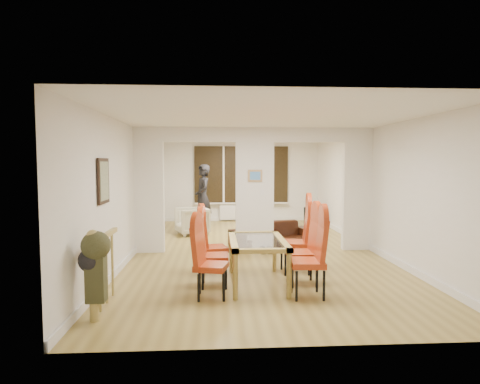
{
  "coord_description": "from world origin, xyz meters",
  "views": [
    {
      "loc": [
        -0.81,
        -8.4,
        1.86
      ],
      "look_at": [
        -0.27,
        0.6,
        1.21
      ],
      "focal_mm": 30.0,
      "sensor_mm": 36.0,
      "label": 1
    }
  ],
  "objects": [
    {
      "name": "dining_chair_lb",
      "position": [
        -0.84,
        -2.43,
        0.53
      ],
      "size": [
        0.43,
        0.43,
        1.06
      ],
      "primitive_type": null,
      "rotation": [
        0.0,
        0.0,
        -0.01
      ],
      "color": "#982D0F",
      "rests_on": "floor"
    },
    {
      "name": "coffee_table",
      "position": [
        0.59,
        2.5,
        0.12
      ],
      "size": [
        1.1,
        0.62,
        0.24
      ],
      "primitive_type": null,
      "rotation": [
        0.0,
        0.0,
        0.08
      ],
      "color": "black",
      "rests_on": "floor"
    },
    {
      "name": "armchair",
      "position": [
        -1.45,
        2.04,
        0.35
      ],
      "size": [
        0.97,
        0.98,
        0.71
      ],
      "primitive_type": "imported",
      "rotation": [
        0.0,
        0.0,
        -1.24
      ],
      "color": "#BDBAA0",
      "rests_on": "floor"
    },
    {
      "name": "floor",
      "position": [
        0.0,
        0.0,
        0.0
      ],
      "size": [
        5.0,
        9.0,
        0.01
      ],
      "primitive_type": "cube",
      "color": "olive",
      "rests_on": "ground"
    },
    {
      "name": "dining_chair_la",
      "position": [
        -0.88,
        -2.95,
        0.52
      ],
      "size": [
        0.51,
        0.51,
        1.04
      ],
      "primitive_type": null,
      "rotation": [
        0.0,
        0.0,
        -0.25
      ],
      "color": "#982D0F",
      "rests_on": "floor"
    },
    {
      "name": "shoes",
      "position": [
        0.22,
        -0.22,
        0.05
      ],
      "size": [
        0.24,
        0.26,
        0.1
      ],
      "primitive_type": null,
      "color": "black",
      "rests_on": "floor"
    },
    {
      "name": "dining_chair_rb",
      "position": [
        0.5,
        -2.4,
        0.56
      ],
      "size": [
        0.46,
        0.46,
        1.12
      ],
      "primitive_type": null,
      "rotation": [
        0.0,
        0.0,
        0.04
      ],
      "color": "#982D0F",
      "rests_on": "floor"
    },
    {
      "name": "radiator",
      "position": [
        0.0,
        4.4,
        0.3
      ],
      "size": [
        1.4,
        0.08,
        0.5
      ],
      "primitive_type": "cube",
      "color": "white",
      "rests_on": "floor"
    },
    {
      "name": "dining_chair_ra",
      "position": [
        0.45,
        -2.99,
        0.57
      ],
      "size": [
        0.48,
        0.48,
        1.14
      ],
      "primitive_type": null,
      "rotation": [
        0.0,
        0.0,
        -0.07
      ],
      "color": "#982D0F",
      "rests_on": "floor"
    },
    {
      "name": "room_walls",
      "position": [
        0.0,
        0.0,
        1.3
      ],
      "size": [
        5.0,
        9.0,
        2.6
      ],
      "primitive_type": null,
      "color": "silver",
      "rests_on": "floor"
    },
    {
      "name": "wall_poster",
      "position": [
        -2.47,
        -2.4,
        1.6
      ],
      "size": [
        0.04,
        0.52,
        0.67
      ],
      "primitive_type": "cube",
      "color": "gray",
      "rests_on": "room_walls"
    },
    {
      "name": "dining_chair_lc",
      "position": [
        -0.86,
        -1.79,
        0.52
      ],
      "size": [
        0.51,
        0.51,
        1.04
      ],
      "primitive_type": null,
      "rotation": [
        0.0,
        0.0,
        0.25
      ],
      "color": "#982D0F",
      "rests_on": "floor"
    },
    {
      "name": "bottle",
      "position": [
        0.57,
        2.61,
        0.38
      ],
      "size": [
        0.07,
        0.07,
        0.27
      ],
      "primitive_type": "cylinder",
      "color": "#143F19",
      "rests_on": "coffee_table"
    },
    {
      "name": "stair_newel",
      "position": [
        -2.25,
        -3.2,
        0.55
      ],
      "size": [
        0.4,
        1.2,
        1.1
      ],
      "primitive_type": null,
      "color": "#A5904B",
      "rests_on": "floor"
    },
    {
      "name": "bay_window_blinds",
      "position": [
        0.0,
        4.44,
        1.5
      ],
      "size": [
        3.0,
        0.08,
        1.8
      ],
      "primitive_type": "cube",
      "color": "black",
      "rests_on": "room_walls"
    },
    {
      "name": "bowl",
      "position": [
        0.69,
        2.56,
        0.27
      ],
      "size": [
        0.2,
        0.2,
        0.05
      ],
      "primitive_type": "imported",
      "color": "black",
      "rests_on": "coffee_table"
    },
    {
      "name": "dining_table",
      "position": [
        -0.19,
        -2.36,
        0.35
      ],
      "size": [
        0.84,
        1.49,
        0.7
      ],
      "primitive_type": null,
      "color": "olive",
      "rests_on": "floor"
    },
    {
      "name": "sofa",
      "position": [
        0.43,
        0.4,
        0.27
      ],
      "size": [
        1.97,
        1.14,
        0.54
      ],
      "primitive_type": "imported",
      "rotation": [
        0.0,
        0.0,
        0.24
      ],
      "color": "black",
      "rests_on": "floor"
    },
    {
      "name": "pendant_light",
      "position": [
        0.3,
        3.3,
        2.15
      ],
      "size": [
        0.36,
        0.36,
        0.36
      ],
      "primitive_type": "sphere",
      "color": "orange",
      "rests_on": "room_walls"
    },
    {
      "name": "person",
      "position": [
        -1.18,
        2.64,
        0.91
      ],
      "size": [
        0.75,
        0.58,
        1.83
      ],
      "primitive_type": "imported",
      "rotation": [
        0.0,
        0.0,
        -1.33
      ],
      "color": "black",
      "rests_on": "floor"
    },
    {
      "name": "television",
      "position": [
        2.0,
        3.31,
        0.25
      ],
      "size": [
        0.85,
        0.45,
        0.5
      ],
      "primitive_type": "imported",
      "rotation": [
        0.0,
        0.0,
        1.98
      ],
      "color": "black",
      "rests_on": "floor"
    },
    {
      "name": "divider_wall",
      "position": [
        0.0,
        0.0,
        1.3
      ],
      "size": [
        5.0,
        0.18,
        2.6
      ],
      "primitive_type": "cube",
      "color": "white",
      "rests_on": "floor"
    },
    {
      "name": "pillar_photo",
      "position": [
        0.0,
        -0.1,
        1.6
      ],
      "size": [
        0.3,
        0.03,
        0.25
      ],
      "primitive_type": "cube",
      "color": "#4C8CD8",
      "rests_on": "divider_wall"
    },
    {
      "name": "dining_chair_rc",
      "position": [
        0.52,
        -1.75,
        0.59
      ],
      "size": [
        0.53,
        0.53,
        1.18
      ],
      "primitive_type": null,
      "rotation": [
        0.0,
        0.0,
        -0.13
      ],
      "color": "#982D0F",
      "rests_on": "floor"
    }
  ]
}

